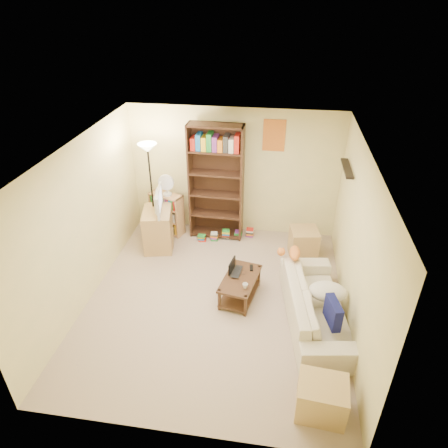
% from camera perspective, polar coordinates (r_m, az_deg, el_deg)
% --- Properties ---
extents(room, '(4.50, 4.54, 2.52)m').
position_cam_1_polar(room, '(5.57, -1.42, 1.84)').
color(room, tan).
rests_on(room, ground).
extents(sofa, '(2.31, 1.42, 0.60)m').
position_cam_1_polar(sofa, '(6.12, 13.06, -11.24)').
color(sofa, beige).
rests_on(sofa, ground).
extents(navy_pillow, '(0.21, 0.41, 0.36)m').
position_cam_1_polar(navy_pillow, '(5.64, 15.31, -12.11)').
color(navy_pillow, '#121550').
rests_on(navy_pillow, sofa).
extents(cream_blanket, '(0.56, 0.40, 0.24)m').
position_cam_1_polar(cream_blanket, '(6.05, 14.60, -9.33)').
color(cream_blanket, silver).
rests_on(cream_blanket, sofa).
extents(tabby_cat, '(0.48, 0.22, 0.16)m').
position_cam_1_polar(tabby_cat, '(6.44, 9.74, -4.08)').
color(tabby_cat, orange).
rests_on(tabby_cat, sofa).
extents(coffee_table, '(0.65, 0.96, 0.39)m').
position_cam_1_polar(coffee_table, '(6.41, 2.30, -8.68)').
color(coffee_table, '#48341C').
rests_on(coffee_table, ground).
extents(laptop, '(0.39, 0.30, 0.03)m').
position_cam_1_polar(laptop, '(6.40, 2.23, -6.92)').
color(laptop, black).
rests_on(laptop, coffee_table).
extents(laptop_screen, '(0.07, 0.29, 0.20)m').
position_cam_1_polar(laptop_screen, '(6.37, 1.15, -5.95)').
color(laptop_screen, white).
rests_on(laptop_screen, laptop).
extents(mug, '(0.10, 0.10, 0.08)m').
position_cam_1_polar(mug, '(6.10, 3.04, -8.82)').
color(mug, silver).
rests_on(mug, coffee_table).
extents(tv_remote, '(0.07, 0.16, 0.02)m').
position_cam_1_polar(tv_remote, '(6.52, 3.94, -6.25)').
color(tv_remote, black).
rests_on(tv_remote, coffee_table).
extents(tv_stand, '(0.65, 0.81, 0.77)m').
position_cam_1_polar(tv_stand, '(7.64, -9.38, -0.70)').
color(tv_stand, tan).
rests_on(tv_stand, ground).
extents(television, '(0.78, 0.39, 0.43)m').
position_cam_1_polar(television, '(7.35, -9.77, 3.28)').
color(television, black).
rests_on(television, tv_stand).
extents(tall_bookshelf, '(1.03, 0.37, 2.26)m').
position_cam_1_polar(tall_bookshelf, '(7.52, -1.15, 6.22)').
color(tall_bookshelf, '#3D2617').
rests_on(tall_bookshelf, ground).
extents(short_bookshelf, '(0.71, 0.48, 0.85)m').
position_cam_1_polar(short_bookshelf, '(8.05, -8.14, 1.50)').
color(short_bookshelf, tan).
rests_on(short_bookshelf, ground).
extents(desk_fan, '(0.30, 0.17, 0.43)m').
position_cam_1_polar(desk_fan, '(7.70, -8.25, 5.61)').
color(desk_fan, silver).
rests_on(desk_fan, short_bookshelf).
extents(floor_lamp, '(0.34, 0.34, 1.99)m').
position_cam_1_polar(floor_lamp, '(7.28, -10.64, 8.21)').
color(floor_lamp, black).
rests_on(floor_lamp, ground).
extents(side_table, '(0.55, 0.55, 0.55)m').
position_cam_1_polar(side_table, '(7.46, 11.28, -2.69)').
color(side_table, tan).
rests_on(side_table, ground).
extents(end_cabinet, '(0.60, 0.51, 0.47)m').
position_cam_1_polar(end_cabinet, '(5.14, 13.77, -23.02)').
color(end_cabinet, '#DCBC6B').
rests_on(end_cabinet, ground).
extents(book_stacks, '(1.07, 0.44, 0.19)m').
position_cam_1_polar(book_stacks, '(7.93, 0.46, -1.54)').
color(book_stacks, red).
rests_on(book_stacks, ground).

